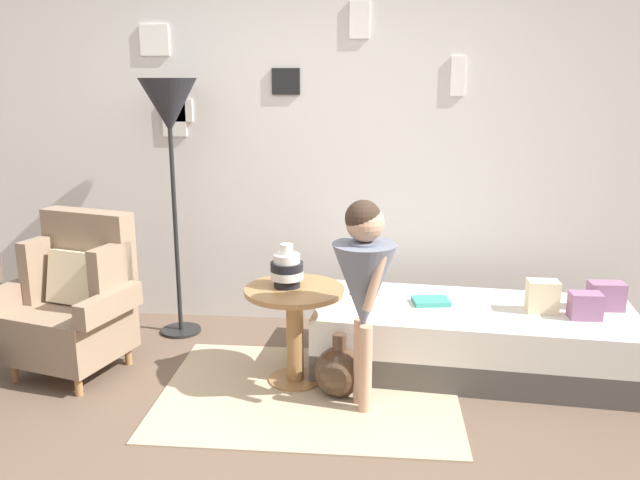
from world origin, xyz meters
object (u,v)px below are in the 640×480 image
armchair (75,301)px  side_table (295,315)px  floor_lamp (169,116)px  vase_striped (287,269)px  demijohn_near (339,371)px  book_on_daybed (431,301)px  person_child (364,278)px  daybed (473,338)px

armchair → side_table: size_ratio=1.66×
side_table → floor_lamp: 1.59m
vase_striped → demijohn_near: bearing=-27.9°
vase_striped → book_on_daybed: size_ratio=1.15×
book_on_daybed → vase_striped: bearing=-160.5°
demijohn_near → side_table: bearing=152.2°
person_child → armchair: bearing=168.9°
daybed → floor_lamp: 2.41m
armchair → person_child: size_ratio=0.84×
side_table → book_on_daybed: size_ratio=2.65×
daybed → demijohn_near: size_ratio=5.33×
daybed → side_table: size_ratio=3.37×
vase_striped → person_child: size_ratio=0.22×
person_child → demijohn_near: (-0.13, 0.14, -0.60)m
armchair → side_table: (1.35, -0.06, -0.02)m
daybed → demijohn_near: daybed is taller
floor_lamp → book_on_daybed: size_ratio=7.99×
person_child → floor_lamp: bearing=143.2°
demijohn_near → person_child: bearing=-46.1°
person_child → book_on_daybed: person_child is taller
floor_lamp → book_on_daybed: bearing=-12.3°
side_table → daybed: bearing=14.5°
armchair → floor_lamp: size_ratio=0.55×
side_table → floor_lamp: size_ratio=0.33×
daybed → book_on_daybed: size_ratio=8.94×
floor_lamp → book_on_daybed: (1.72, -0.37, -1.10)m
vase_striped → book_on_daybed: bearing=19.5°
person_child → book_on_daybed: (0.40, 0.61, -0.33)m
armchair → daybed: 2.44m
side_table → vase_striped: bearing=151.6°
daybed → person_child: person_child is taller
armchair → book_on_daybed: bearing=7.0°
daybed → vase_striped: (-1.11, -0.25, 0.49)m
armchair → daybed: armchair is taller
side_table → vase_striped: vase_striped is taller
daybed → vase_striped: bearing=-167.3°
armchair → demijohn_near: bearing=-7.2°
person_child → book_on_daybed: 0.80m
floor_lamp → person_child: floor_lamp is taller
side_table → vase_striped: size_ratio=2.30×
daybed → person_child: bearing=-140.0°
book_on_daybed → demijohn_near: size_ratio=0.60×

